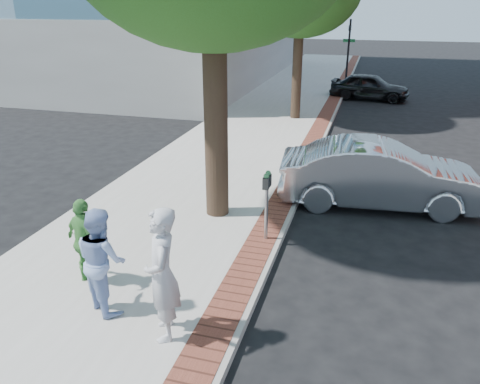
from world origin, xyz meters
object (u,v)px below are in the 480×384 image
(sedan_silver, at_px, (380,175))
(bg_car, at_px, (370,87))
(parking_meter, at_px, (267,192))
(person_officer, at_px, (102,260))
(person_gray, at_px, (162,275))
(person_green, at_px, (85,242))

(sedan_silver, distance_m, bg_car, 13.98)
(parking_meter, bearing_deg, person_officer, -123.25)
(parking_meter, bearing_deg, person_gray, -102.67)
(parking_meter, height_order, person_green, person_green)
(person_gray, relative_size, person_green, 1.30)
(bg_car, bearing_deg, person_green, 174.83)
(person_green, xyz_separation_m, sedan_silver, (4.81, 5.21, -0.13))
(person_green, bearing_deg, person_officer, 163.17)
(person_officer, relative_size, person_green, 1.10)
(parking_meter, height_order, person_gray, person_gray)
(person_officer, height_order, sedan_silver, person_officer)
(person_officer, bearing_deg, person_green, -6.36)
(person_gray, bearing_deg, person_officer, -131.29)
(person_green, bearing_deg, bg_car, -79.28)
(person_officer, relative_size, bg_car, 0.44)
(parking_meter, relative_size, sedan_silver, 0.30)
(person_gray, distance_m, person_officer, 1.26)
(person_officer, height_order, bg_car, person_officer)
(person_gray, xyz_separation_m, person_green, (-1.86, 0.92, -0.23))
(person_officer, xyz_separation_m, sedan_silver, (4.15, 5.77, -0.21))
(sedan_silver, bearing_deg, parking_meter, 135.92)
(person_green, relative_size, bg_car, 0.40)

